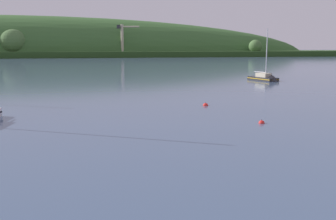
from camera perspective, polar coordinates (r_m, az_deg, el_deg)
far_shoreline_hill at (r=262.10m, az=-21.77°, el=7.22°), size 529.00×106.15×50.24m
dockside_crane at (r=234.30m, az=-6.57°, el=9.83°), size 13.11×4.28×18.91m
sailboat_near_mooring at (r=76.62m, az=13.97°, el=4.28°), size 4.64×7.48×10.83m
mooring_buoy_foreground at (r=43.51m, az=5.46°, el=0.64°), size 0.58×0.58×0.66m
mooring_buoy_off_fishing_boat at (r=34.38m, az=13.41°, el=-1.88°), size 0.51×0.51×0.59m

